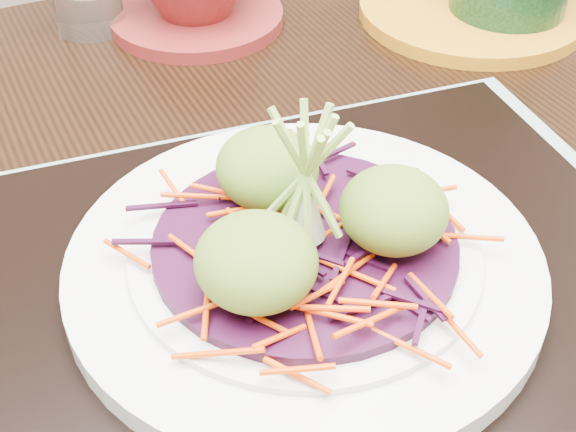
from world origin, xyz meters
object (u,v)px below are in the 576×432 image
serving_tray (304,285)px  yellow_plate (471,10)px  dining_table (250,324)px  white_plate (304,262)px

serving_tray → yellow_plate: serving_tray is taller
dining_table → white_plate: (-0.00, -0.09, 0.14)m
serving_tray → white_plate: white_plate is taller
yellow_plate → dining_table: bearing=-152.8°
dining_table → serving_tray: 0.15m
dining_table → serving_tray: (-0.00, -0.09, 0.12)m
yellow_plate → white_plate: bearing=-142.7°
dining_table → yellow_plate: (0.34, 0.18, 0.11)m
dining_table → serving_tray: bearing=-88.7°
white_plate → serving_tray: bearing=170.5°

